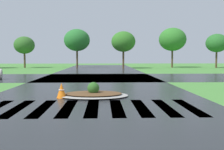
% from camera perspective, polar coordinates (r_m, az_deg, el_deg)
% --- Properties ---
extents(asphalt_roadway, '(9.94, 80.00, 0.01)m').
position_cam_1_polar(asphalt_roadway, '(13.86, -3.62, -3.70)').
color(asphalt_roadway, '#232628').
rests_on(asphalt_roadway, ground).
extents(asphalt_cross_road, '(90.00, 8.95, 0.01)m').
position_cam_1_polar(asphalt_cross_road, '(23.09, -2.98, -0.52)').
color(asphalt_cross_road, '#232628').
rests_on(asphalt_cross_road, ground).
extents(crosswalk_stripes, '(7.65, 3.33, 0.01)m').
position_cam_1_polar(crosswalk_stripes, '(9.74, -4.30, -7.09)').
color(crosswalk_stripes, white).
rests_on(crosswalk_stripes, ground).
extents(median_island, '(3.27, 2.24, 0.68)m').
position_cam_1_polar(median_island, '(12.34, -4.06, -4.10)').
color(median_island, '#9E9B93').
rests_on(median_island, ground).
extents(traffic_cone, '(0.44, 0.44, 0.69)m').
position_cam_1_polar(traffic_cone, '(12.06, -10.90, -3.36)').
color(traffic_cone, orange).
rests_on(traffic_cone, ground).
extents(background_treeline, '(39.40, 6.62, 6.32)m').
position_cam_1_polar(background_treeline, '(40.86, -2.83, 7.20)').
color(background_treeline, '#4C3823').
rests_on(background_treeline, ground).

